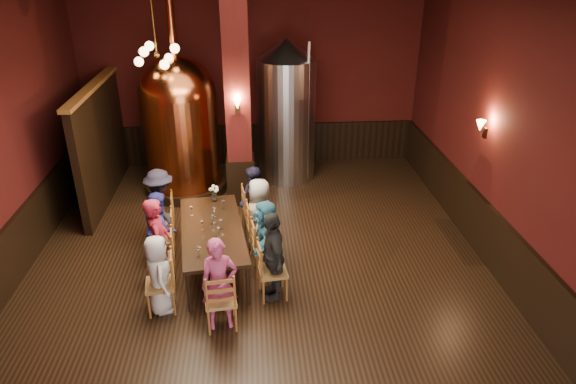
{
  "coord_description": "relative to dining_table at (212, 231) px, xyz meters",
  "views": [
    {
      "loc": [
        -0.05,
        -7.18,
        4.99
      ],
      "look_at": [
        0.5,
        0.2,
        1.42
      ],
      "focal_mm": 32.0,
      "sensor_mm": 36.0,
      "label": 1
    }
  ],
  "objects": [
    {
      "name": "chair_6",
      "position": [
        0.8,
        0.43,
        -0.23
      ],
      "size": [
        0.51,
        0.51,
        0.92
      ],
      "primitive_type": null,
      "rotation": [
        0.0,
        0.0,
        1.69
      ],
      "color": "#905F24",
      "rests_on": "ground"
    },
    {
      "name": "wine_glass_2",
      "position": [
        0.16,
        0.67,
        0.15
      ],
      "size": [
        0.07,
        0.07,
        0.17
      ],
      "primitive_type": null,
      "color": "white",
      "rests_on": "dining_table"
    },
    {
      "name": "person_3",
      "position": [
        -0.97,
        0.89,
        0.04
      ],
      "size": [
        0.91,
        1.08,
        1.45
      ],
      "primitive_type": "imported",
      "rotation": [
        0.0,
        0.0,
        2.06
      ],
      "color": "black",
      "rests_on": "ground"
    },
    {
      "name": "person_7",
      "position": [
        0.72,
        1.1,
        -0.02
      ],
      "size": [
        0.6,
        0.72,
        1.34
      ],
      "primitive_type": "imported",
      "rotation": [
        0.0,
        0.0,
        5.22
      ],
      "color": "#1A1A34",
      "rests_on": "ground"
    },
    {
      "name": "wine_glass_9",
      "position": [
        0.07,
        -0.67,
        0.15
      ],
      "size": [
        0.07,
        0.07,
        0.17
      ],
      "primitive_type": null,
      "color": "white",
      "rests_on": "dining_table"
    },
    {
      "name": "wine_glass_5",
      "position": [
        0.12,
        -0.28,
        0.15
      ],
      "size": [
        0.07,
        0.07,
        0.17
      ],
      "primitive_type": null,
      "color": "white",
      "rests_on": "dining_table"
    },
    {
      "name": "wine_glass_3",
      "position": [
        -0.15,
        -0.05,
        0.15
      ],
      "size": [
        0.07,
        0.07,
        0.17
      ],
      "primitive_type": null,
      "color": "white",
      "rests_on": "dining_table"
    },
    {
      "name": "steel_vessel",
      "position": [
        1.52,
        3.76,
        0.91
      ],
      "size": [
        1.36,
        1.36,
        3.2
      ],
      "rotation": [
        0.0,
        0.0,
        0.03
      ],
      "color": "#B2B2B7",
      "rests_on": "ground"
    },
    {
      "name": "person_6",
      "position": [
        0.8,
        0.43,
        0.02
      ],
      "size": [
        0.49,
        0.71,
        1.41
      ],
      "primitive_type": "imported",
      "rotation": [
        0.0,
        0.0,
        4.66
      ],
      "color": "#B3AE9E",
      "rests_on": "ground"
    },
    {
      "name": "wine_glass_6",
      "position": [
        0.16,
        -0.82,
        0.15
      ],
      "size": [
        0.07,
        0.07,
        0.17
      ],
      "primitive_type": null,
      "color": "white",
      "rests_on": "dining_table"
    },
    {
      "name": "wainscot_back",
      "position": [
        0.76,
        4.67,
        -0.19
      ],
      "size": [
        7.9,
        0.08,
        1.0
      ],
      "primitive_type": "cube",
      "color": "black",
      "rests_on": "ground"
    },
    {
      "name": "wine_glass_1",
      "position": [
        0.15,
        -0.03,
        0.15
      ],
      "size": [
        0.07,
        0.07,
        0.17
      ],
      "primitive_type": null,
      "color": "white",
      "rests_on": "dining_table"
    },
    {
      "name": "chair_1",
      "position": [
        -0.8,
        -0.43,
        -0.23
      ],
      "size": [
        0.51,
        0.51,
        0.92
      ],
      "primitive_type": null,
      "rotation": [
        0.0,
        0.0,
        -1.45
      ],
      "color": "#905F24",
      "rests_on": "ground"
    },
    {
      "name": "room",
      "position": [
        0.76,
        -0.29,
        1.56
      ],
      "size": [
        10.0,
        10.02,
        4.5
      ],
      "color": "black",
      "rests_on": "ground"
    },
    {
      "name": "wainscot_left",
      "position": [
        -3.2,
        -0.29,
        -0.19
      ],
      "size": [
        0.08,
        9.9,
        1.0
      ],
      "primitive_type": "cube",
      "color": "black",
      "rests_on": "ground"
    },
    {
      "name": "person_0",
      "position": [
        -0.72,
        -1.1,
        -0.06
      ],
      "size": [
        0.55,
        0.7,
        1.26
      ],
      "primitive_type": "imported",
      "rotation": [
        0.0,
        0.0,
        1.84
      ],
      "color": "silver",
      "rests_on": "ground"
    },
    {
      "name": "person_4",
      "position": [
        0.97,
        -0.89,
        0.05
      ],
      "size": [
        0.53,
        0.92,
        1.47
      ],
      "primitive_type": "imported",
      "rotation": [
        0.0,
        0.0,
        4.92
      ],
      "color": "black",
      "rests_on": "ground"
    },
    {
      "name": "person_5",
      "position": [
        0.88,
        -0.22,
        -0.03
      ],
      "size": [
        0.42,
        1.24,
        1.32
      ],
      "primitive_type": "imported",
      "rotation": [
        0.0,
        0.0,
        4.69
      ],
      "color": "teal",
      "rests_on": "ground"
    },
    {
      "name": "wine_glass_0",
      "position": [
        0.02,
        0.41,
        0.15
      ],
      "size": [
        0.07,
        0.07,
        0.17
      ],
      "primitive_type": null,
      "color": "white",
      "rests_on": "dining_table"
    },
    {
      "name": "person_2",
      "position": [
        -0.88,
        0.22,
        -0.02
      ],
      "size": [
        0.48,
        0.71,
        1.33
      ],
      "primitive_type": "imported",
      "rotation": [
        0.0,
        0.0,
        1.85
      ],
      "color": "navy",
      "rests_on": "ground"
    },
    {
      "name": "sconce_column",
      "position": [
        0.46,
        2.21,
        1.51
      ],
      "size": [
        0.2,
        0.2,
        0.36
      ],
      "primitive_type": null,
      "rotation": [
        0.0,
        0.0,
        3.14
      ],
      "color": "black",
      "rests_on": "column"
    },
    {
      "name": "wainscot_right",
      "position": [
        4.72,
        -0.29,
        -0.19
      ],
      "size": [
        0.08,
        9.9,
        1.0
      ],
      "primitive_type": "cube",
      "color": "black",
      "rests_on": "ground"
    },
    {
      "name": "copper_kettle",
      "position": [
        -0.79,
        3.15,
        0.86
      ],
      "size": [
        1.8,
        1.8,
        4.25
      ],
      "rotation": [
        0.0,
        0.0,
        -0.08
      ],
      "color": "black",
      "rests_on": "ground"
    },
    {
      "name": "wine_glass_7",
      "position": [
        -0.14,
        -0.85,
        0.15
      ],
      "size": [
        0.07,
        0.07,
        0.17
      ],
      "primitive_type": null,
      "color": "white",
      "rests_on": "dining_table"
    },
    {
      "name": "person_8",
      "position": [
        0.19,
        -1.54,
        0.02
      ],
      "size": [
        0.56,
        0.41,
        1.43
      ],
      "primitive_type": "imported",
      "rotation": [
        0.0,
        0.0,
        6.42
      ],
      "color": "#A73766",
      "rests_on": "ground"
    },
    {
      "name": "chair_2",
      "position": [
        -0.88,
        0.22,
        -0.23
      ],
      "size": [
        0.51,
        0.51,
        0.92
      ],
      "primitive_type": null,
      "rotation": [
        0.0,
        0.0,
        -1.45
      ],
      "color": "#905F24",
      "rests_on": "ground"
    },
    {
      "name": "column",
      "position": [
        0.46,
        2.51,
        1.56
      ],
      "size": [
        0.58,
        0.58,
        4.5
      ],
      "primitive_type": "cube",
      "color": "#480F0F",
      "rests_on": "ground"
    },
    {
      "name": "chair_4",
      "position": [
        0.97,
        -0.89,
        -0.23
      ],
      "size": [
        0.51,
        0.51,
        0.92
      ],
      "primitive_type": null,
      "rotation": [
        0.0,
        0.0,
        1.69
      ],
      "color": "#905F24",
      "rests_on": "ground"
    },
    {
      "name": "pendant_cluster",
      "position": [
        -1.04,
        2.61,
        2.41
      ],
      "size": [
        0.9,
        0.9,
        1.7
      ],
      "primitive_type": null,
      "color": "#A57226",
      "rests_on": "room"
    },
    {
      "name": "partition",
      "position": [
        -2.44,
        2.91,
        0.51
      ],
      "size": [
        0.22,
        3.5,
        2.4
      ],
      "primitive_type": "cube",
      "color": "black",
      "rests_on": "ground"
    },
    {
      "name": "sconce_wall",
      "position": [
        4.66,
        0.51,
        1.51
      ],
      "size": [
        0.2,
        0.2,
        0.36
      ],
      "primitive_type": null,
      "rotation": [
        0.0,
        0.0,
        1.57
      ],
      "color": "black",
      "rests_on": "room"
    },
    {
      "name": "wine_glass_8",
      "position": [
        -0.37,
        0.48,
        0.15
      ],
      "size": [
        0.07,
        0.07,
        0.17
      ],
      "primitive_type": null,
      "color": "white",
      "rests_on": "dining_table"
    },
    {
      "name": "wine_glass_4",
      "position": [
        0.01,
        0.14,
        0.15
      ],
      "size": [
        0.07,
        0.07,
        0.17
      ],
      "primitive_type": null,
      "color": "white",
      "rests_on": "dining_table"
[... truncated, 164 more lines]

